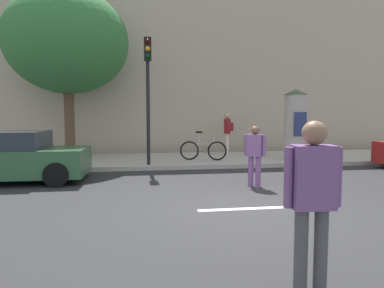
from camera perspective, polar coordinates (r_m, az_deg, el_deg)
ground_plane at (r=7.00m, az=8.36°, el=-10.61°), size 80.00×80.00×0.00m
sidewalk_curb at (r=13.71m, az=-0.17°, el=-2.62°), size 36.00×4.00×0.15m
lane_markings at (r=7.00m, az=8.36°, el=-10.58°), size 25.80×0.16×0.01m
building_backdrop at (r=18.78m, az=-2.46°, el=13.75°), size 36.00×5.00×9.52m
traffic_light at (r=11.75m, az=-7.33°, el=10.42°), size 0.24×0.45×4.24m
poster_column at (r=13.82m, az=16.72°, el=3.20°), size 0.91×0.91×2.68m
street_tree at (r=14.84m, az=-19.99°, el=15.61°), size 4.74×4.74×6.58m
pedestrian_in_dark_shirt at (r=3.72m, az=19.34°, el=-7.74°), size 0.60×0.27×1.80m
pedestrian_tallest at (r=9.01m, az=10.36°, el=-1.27°), size 0.47×0.44×1.57m
pedestrian_in_light_jacket at (r=15.01m, az=5.91°, el=2.37°), size 0.41×0.57×1.78m
bicycle_leaning at (r=12.95m, az=1.86°, el=-1.00°), size 1.73×0.51×1.09m
parked_car_dark at (r=10.77m, az=-28.22°, el=-1.98°), size 4.15×2.00×1.41m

